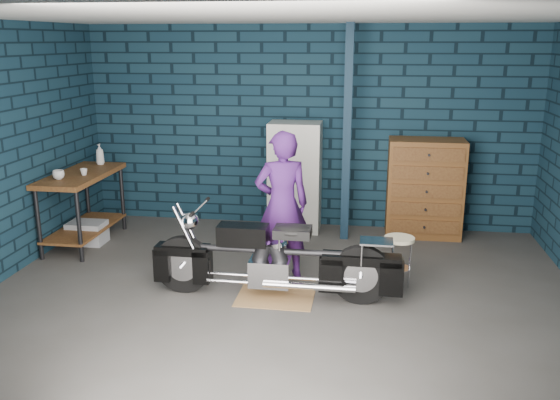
{
  "coord_description": "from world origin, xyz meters",
  "views": [
    {
      "loc": [
        0.8,
        -5.41,
        2.5
      ],
      "look_at": [
        -0.05,
        0.3,
        0.93
      ],
      "focal_mm": 38.0,
      "sensor_mm": 36.0,
      "label": 1
    }
  ],
  "objects_px": {
    "person": "(282,205)",
    "storage_bin": "(87,233)",
    "workbench": "(83,209)",
    "locker": "(295,177)",
    "shop_stool": "(398,263)",
    "tool_chest": "(425,188)",
    "motorcycle": "(275,254)"
  },
  "relations": [
    {
      "from": "locker",
      "to": "tool_chest",
      "type": "height_order",
      "value": "locker"
    },
    {
      "from": "person",
      "to": "storage_bin",
      "type": "relative_size",
      "value": 3.56
    },
    {
      "from": "person",
      "to": "tool_chest",
      "type": "bearing_deg",
      "value": -153.22
    },
    {
      "from": "workbench",
      "to": "storage_bin",
      "type": "relative_size",
      "value": 3.12
    },
    {
      "from": "workbench",
      "to": "shop_stool",
      "type": "height_order",
      "value": "workbench"
    },
    {
      "from": "locker",
      "to": "shop_stool",
      "type": "height_order",
      "value": "locker"
    },
    {
      "from": "workbench",
      "to": "person",
      "type": "bearing_deg",
      "value": -14.74
    },
    {
      "from": "workbench",
      "to": "locker",
      "type": "height_order",
      "value": "locker"
    },
    {
      "from": "motorcycle",
      "to": "storage_bin",
      "type": "height_order",
      "value": "motorcycle"
    },
    {
      "from": "storage_bin",
      "to": "shop_stool",
      "type": "bearing_deg",
      "value": -12.75
    },
    {
      "from": "person",
      "to": "shop_stool",
      "type": "xyz_separation_m",
      "value": [
        1.23,
        -0.17,
        -0.52
      ]
    },
    {
      "from": "motorcycle",
      "to": "locker",
      "type": "relative_size",
      "value": 1.45
    },
    {
      "from": "tool_chest",
      "to": "shop_stool",
      "type": "bearing_deg",
      "value": -102.31
    },
    {
      "from": "person",
      "to": "workbench",
      "type": "bearing_deg",
      "value": -33.26
    },
    {
      "from": "workbench",
      "to": "locker",
      "type": "xyz_separation_m",
      "value": [
        2.54,
        0.96,
        0.27
      ]
    },
    {
      "from": "storage_bin",
      "to": "tool_chest",
      "type": "bearing_deg",
      "value": 12.77
    },
    {
      "from": "shop_stool",
      "to": "storage_bin",
      "type": "bearing_deg",
      "value": 167.25
    },
    {
      "from": "person",
      "to": "storage_bin",
      "type": "xyz_separation_m",
      "value": [
        -2.59,
        0.69,
        -0.66
      ]
    },
    {
      "from": "locker",
      "to": "shop_stool",
      "type": "distance_m",
      "value": 2.28
    },
    {
      "from": "workbench",
      "to": "storage_bin",
      "type": "distance_m",
      "value": 0.32
    },
    {
      "from": "workbench",
      "to": "person",
      "type": "distance_m",
      "value": 2.72
    },
    {
      "from": "workbench",
      "to": "storage_bin",
      "type": "bearing_deg",
      "value": 10.85
    },
    {
      "from": "workbench",
      "to": "person",
      "type": "relative_size",
      "value": 0.88
    },
    {
      "from": "motorcycle",
      "to": "locker",
      "type": "xyz_separation_m",
      "value": [
        -0.08,
        2.23,
        0.26
      ]
    },
    {
      "from": "person",
      "to": "tool_chest",
      "type": "height_order",
      "value": "person"
    },
    {
      "from": "workbench",
      "to": "tool_chest",
      "type": "distance_m",
      "value": 4.35
    },
    {
      "from": "motorcycle",
      "to": "tool_chest",
      "type": "xyz_separation_m",
      "value": [
        1.61,
        2.23,
        0.17
      ]
    },
    {
      "from": "motorcycle",
      "to": "person",
      "type": "relative_size",
      "value": 1.32
    },
    {
      "from": "locker",
      "to": "workbench",
      "type": "bearing_deg",
      "value": -159.33
    },
    {
      "from": "storage_bin",
      "to": "shop_stool",
      "type": "height_order",
      "value": "shop_stool"
    },
    {
      "from": "storage_bin",
      "to": "tool_chest",
      "type": "height_order",
      "value": "tool_chest"
    },
    {
      "from": "person",
      "to": "storage_bin",
      "type": "bearing_deg",
      "value": -33.44
    }
  ]
}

